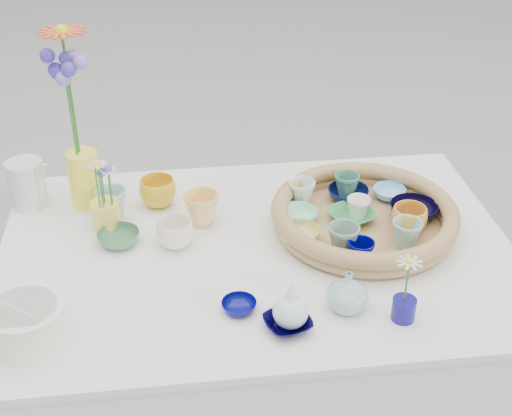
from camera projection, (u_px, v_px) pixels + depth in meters
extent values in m
imported|color=#08113B|center=(348.00, 194.00, 1.90)|extent=(0.14, 0.14, 0.03)
imported|color=black|center=(414.00, 211.00, 1.83)|extent=(0.14, 0.14, 0.04)
imported|color=#FFA636|center=(409.00, 220.00, 1.77)|extent=(0.10, 0.10, 0.07)
imported|color=#41975C|center=(352.00, 216.00, 1.82)|extent=(0.14, 0.14, 0.03)
imported|color=gray|center=(343.00, 239.00, 1.69)|extent=(0.08, 0.08, 0.07)
imported|color=#8EE5BD|center=(299.00, 215.00, 1.82)|extent=(0.11, 0.11, 0.03)
imported|color=white|center=(302.00, 192.00, 1.88)|extent=(0.07, 0.07, 0.07)
imported|color=white|center=(358.00, 208.00, 1.82)|extent=(0.07, 0.07, 0.06)
imported|color=#79C2F3|center=(389.00, 193.00, 1.92)|extent=(0.11, 0.11, 0.03)
imported|color=#00005E|center=(361.00, 252.00, 1.66)|extent=(0.07, 0.07, 0.06)
imported|color=#E0D35F|center=(299.00, 235.00, 1.74)|extent=(0.13, 0.13, 0.03)
imported|color=#8AC8B9|center=(406.00, 234.00, 1.71)|extent=(0.08, 0.08, 0.07)
imported|color=#437E67|center=(347.00, 185.00, 1.92)|extent=(0.09, 0.09, 0.06)
imported|color=gold|center=(158.00, 192.00, 1.91)|extent=(0.11, 0.11, 0.08)
imported|color=#FFC86C|center=(202.00, 209.00, 1.83)|extent=(0.12, 0.12, 0.09)
imported|color=#41784F|center=(119.00, 238.00, 1.76)|extent=(0.11, 0.11, 0.03)
imported|color=white|center=(175.00, 233.00, 1.74)|extent=(0.11, 0.11, 0.07)
imported|color=#050660|center=(239.00, 306.00, 1.55)|extent=(0.08, 0.08, 0.02)
imported|color=#9CC3C1|center=(112.00, 203.00, 1.86)|extent=(0.09, 0.09, 0.08)
imported|color=black|center=(288.00, 324.00, 1.50)|extent=(0.12, 0.12, 0.02)
imported|color=#98BAB8|center=(348.00, 291.00, 1.53)|extent=(0.11, 0.11, 0.10)
cylinder|color=navy|center=(404.00, 309.00, 1.52)|extent=(0.05, 0.05, 0.05)
cylinder|color=yellow|center=(85.00, 179.00, 1.89)|extent=(0.11, 0.11, 0.16)
cylinder|color=#F4DA4E|center=(106.00, 215.00, 1.81)|extent=(0.09, 0.09, 0.08)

